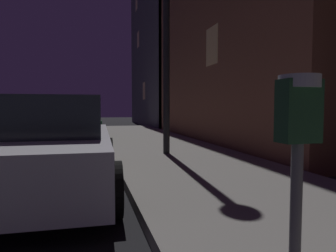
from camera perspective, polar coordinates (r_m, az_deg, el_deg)
name	(u,v)px	position (r m, az deg, el deg)	size (l,w,h in m)	color
parking_meter	(298,140)	(1.55, 23.53, -2.46)	(0.19, 0.19, 1.28)	#59595B
car_silver	(47,144)	(4.95, -22.13, -3.18)	(2.22, 4.55, 1.43)	#B7B7BF
car_green	(70,124)	(11.02, -18.21, 0.35)	(2.22, 4.30, 1.43)	#19592D
car_white	(77,118)	(17.57, -17.04, 1.49)	(2.11, 4.23, 1.43)	silver
building_far	(191,28)	(23.26, 4.50, 18.10)	(7.33, 11.24, 14.31)	#4C4C56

